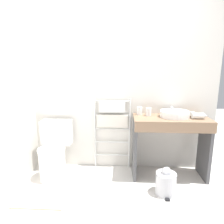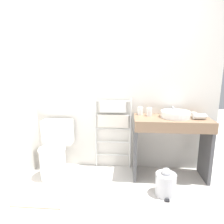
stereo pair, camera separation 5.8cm
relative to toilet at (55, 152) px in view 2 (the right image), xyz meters
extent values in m
cube|color=silver|center=(0.88, 0.37, 1.00)|extent=(2.71, 0.12, 2.67)
cylinder|color=white|center=(0.00, -0.09, -0.14)|extent=(0.34, 0.34, 0.40)
cylinder|color=white|center=(0.00, -0.09, 0.07)|extent=(0.35, 0.35, 0.02)
cube|color=white|center=(0.00, 0.16, 0.23)|extent=(0.41, 0.19, 0.34)
cylinder|color=silver|center=(0.00, 0.16, 0.41)|extent=(0.05, 0.05, 0.01)
cylinder|color=silver|center=(0.53, 0.28, 0.19)|extent=(0.02, 0.02, 1.04)
cylinder|color=silver|center=(1.03, 0.28, 0.19)|extent=(0.02, 0.02, 1.04)
cylinder|color=silver|center=(0.78, 0.28, -0.15)|extent=(0.50, 0.02, 0.02)
cylinder|color=silver|center=(0.78, 0.28, 0.06)|extent=(0.50, 0.02, 0.02)
cylinder|color=silver|center=(0.78, 0.28, 0.26)|extent=(0.50, 0.02, 0.02)
cylinder|color=silver|center=(0.78, 0.28, 0.46)|extent=(0.50, 0.02, 0.02)
cylinder|color=silver|center=(0.78, 0.28, 0.67)|extent=(0.50, 0.02, 0.02)
cube|color=white|center=(0.78, 0.25, 0.59)|extent=(0.37, 0.04, 0.17)
cube|color=silver|center=(0.78, 0.25, 0.38)|extent=(0.43, 0.04, 0.18)
cube|color=#84664C|center=(1.56, 0.07, 0.47)|extent=(0.97, 0.47, 0.03)
cube|color=#84664C|center=(1.56, -0.16, 0.41)|extent=(0.97, 0.02, 0.10)
cube|color=#4C4C4F|center=(1.10, 0.07, 0.06)|extent=(0.04, 0.40, 0.79)
cube|color=#4C4C4F|center=(2.02, 0.07, 0.06)|extent=(0.04, 0.40, 0.79)
cylinder|color=white|center=(1.61, 0.09, 0.53)|extent=(0.37, 0.37, 0.08)
cylinder|color=silver|center=(1.61, 0.09, 0.57)|extent=(0.31, 0.31, 0.01)
cylinder|color=silver|center=(1.61, 0.27, 0.55)|extent=(0.02, 0.02, 0.11)
cylinder|color=silver|center=(1.61, 0.23, 0.59)|extent=(0.02, 0.09, 0.02)
cylinder|color=white|center=(1.16, 0.22, 0.54)|extent=(0.07, 0.07, 0.10)
cylinder|color=white|center=(1.28, 0.15, 0.55)|extent=(0.07, 0.07, 0.11)
cylinder|color=white|center=(1.88, 0.01, 0.53)|extent=(0.14, 0.08, 0.08)
cone|color=silver|center=(1.97, 0.01, 0.53)|extent=(0.05, 0.07, 0.07)
cube|color=white|center=(1.85, 0.10, 0.53)|extent=(0.05, 0.10, 0.05)
cylinder|color=#B7B7BC|center=(1.44, -0.35, -0.21)|extent=(0.24, 0.24, 0.26)
sphere|color=#B7B7BC|center=(1.44, -0.35, -0.05)|extent=(0.11, 0.11, 0.11)
cube|color=black|center=(1.44, -0.48, -0.32)|extent=(0.05, 0.04, 0.02)
cube|color=gray|center=(0.02, -0.53, -0.33)|extent=(0.56, 0.36, 0.01)
camera|label=1|loc=(0.93, -2.48, 1.11)|focal=32.00mm
camera|label=2|loc=(0.99, -2.48, 1.11)|focal=32.00mm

